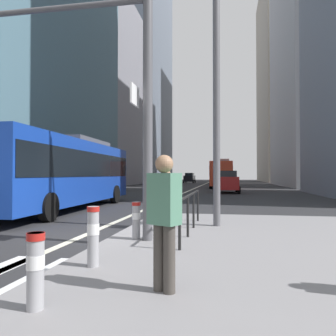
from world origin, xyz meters
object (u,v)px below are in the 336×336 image
(street_lamp_post, at_px, (216,47))
(bollard_front, at_px, (36,267))
(pedestrian_far, at_px, (167,195))
(car_receding_near, at_px, (227,182))
(bollard_left, at_px, (93,233))
(car_oncoming_mid, at_px, (190,178))
(bollard_right, at_px, (136,218))
(city_bus_red_receding, at_px, (222,173))
(pedestrian_walking, at_px, (164,215))
(traffic_signal_gantry, at_px, (53,67))
(city_bus_blue_oncoming, at_px, (65,170))
(city_bus_red_distant, at_px, (219,173))

(street_lamp_post, height_order, bollard_front, street_lamp_post)
(street_lamp_post, height_order, pedestrian_far, street_lamp_post)
(street_lamp_post, xyz_separation_m, bollard_front, (-1.75, -6.21, -4.67))
(car_receding_near, height_order, bollard_left, car_receding_near)
(car_oncoming_mid, height_order, bollard_right, car_oncoming_mid)
(city_bus_red_receding, relative_size, street_lamp_post, 1.34)
(pedestrian_walking, bearing_deg, city_bus_red_receding, 89.75)
(traffic_signal_gantry, height_order, bollard_left, traffic_signal_gantry)
(street_lamp_post, bearing_deg, bollard_right, -128.11)
(city_bus_blue_oncoming, distance_m, car_oncoming_mid, 49.25)
(city_bus_red_distant, xyz_separation_m, car_oncoming_mid, (-5.58, 1.70, -0.85))
(city_bus_blue_oncoming, bearing_deg, pedestrian_far, -39.51)
(bollard_right, bearing_deg, pedestrian_walking, -68.54)
(bollard_front, bearing_deg, car_receding_near, 85.47)
(bollard_left, relative_size, bollard_right, 1.14)
(bollard_front, distance_m, pedestrian_far, 6.16)
(city_bus_red_distant, bearing_deg, car_oncoming_mid, 163.03)
(city_bus_red_receding, relative_size, traffic_signal_gantry, 1.56)
(car_receding_near, bearing_deg, bollard_left, -94.96)
(city_bus_red_receding, bearing_deg, bollard_front, -92.16)
(city_bus_red_receding, xyz_separation_m, car_oncoming_mid, (-6.48, 22.12, -0.85))
(traffic_signal_gantry, height_order, pedestrian_walking, traffic_signal_gantry)
(city_bus_blue_oncoming, distance_m, city_bus_red_distant, 47.88)
(city_bus_blue_oncoming, distance_m, city_bus_red_receding, 27.92)
(city_bus_blue_oncoming, relative_size, car_receding_near, 2.78)
(traffic_signal_gantry, distance_m, bollard_right, 4.07)
(bollard_front, relative_size, pedestrian_walking, 0.48)
(bollard_left, bearing_deg, bollard_front, -88.17)
(city_bus_red_receding, height_order, traffic_signal_gantry, traffic_signal_gantry)
(city_bus_blue_oncoming, distance_m, pedestrian_walking, 11.91)
(car_receding_near, bearing_deg, traffic_signal_gantry, -100.37)
(street_lamp_post, bearing_deg, city_bus_blue_oncoming, 147.17)
(bollard_front, bearing_deg, city_bus_red_receding, 87.84)
(bollard_right, bearing_deg, car_oncoming_mid, 95.16)
(city_bus_red_receding, relative_size, car_receding_near, 2.56)
(city_bus_red_distant, distance_m, street_lamp_post, 52.18)
(car_oncoming_mid, bearing_deg, city_bus_blue_oncoming, -90.23)
(city_bus_red_receding, distance_m, car_receding_near, 11.68)
(city_bus_blue_oncoming, bearing_deg, bollard_left, -60.15)
(bollard_front, xyz_separation_m, bollard_right, (0.01, 3.99, 0.00))
(car_oncoming_mid, bearing_deg, bollard_right, -84.84)
(car_oncoming_mid, distance_m, car_receding_near, 34.50)
(car_oncoming_mid, relative_size, bollard_front, 5.10)
(car_receding_near, relative_size, bollard_front, 5.05)
(city_bus_blue_oncoming, xyz_separation_m, pedestrian_walking, (6.51, -9.95, -0.74))
(car_receding_near, bearing_deg, pedestrian_walking, -91.83)
(pedestrian_far, bearing_deg, car_receding_near, 85.01)
(bollard_left, relative_size, pedestrian_walking, 0.56)
(bollard_right, bearing_deg, street_lamp_post, 51.89)
(city_bus_red_receding, xyz_separation_m, street_lamp_post, (0.33, -31.63, 3.45))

